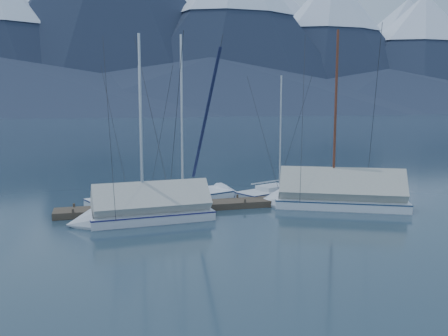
{
  "coord_description": "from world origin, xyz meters",
  "views": [
    {
      "loc": [
        -6.91,
        -22.91,
        5.73
      ],
      "look_at": [
        0.0,
        2.0,
        2.2
      ],
      "focal_mm": 38.0,
      "sensor_mm": 36.0,
      "label": 1
    }
  ],
  "objects_px": {
    "sailboat_open_mid": "(191,197)",
    "sailboat_open_left": "(149,198)",
    "sailboat_open_right": "(284,191)",
    "sailboat_covered_far": "(140,212)",
    "sailboat_covered_near": "(330,197)",
    "person": "(308,183)"
  },
  "relations": [
    {
      "from": "sailboat_open_mid",
      "to": "person",
      "type": "height_order",
      "value": "sailboat_open_mid"
    },
    {
      "from": "sailboat_covered_near",
      "to": "sailboat_covered_far",
      "type": "distance_m",
      "value": 10.56
    },
    {
      "from": "sailboat_open_right",
      "to": "sailboat_covered_far",
      "type": "relative_size",
      "value": 0.83
    },
    {
      "from": "sailboat_open_left",
      "to": "sailboat_covered_near",
      "type": "relative_size",
      "value": 0.81
    },
    {
      "from": "sailboat_covered_near",
      "to": "sailboat_covered_far",
      "type": "bearing_deg",
      "value": -176.94
    },
    {
      "from": "sailboat_covered_near",
      "to": "sailboat_open_right",
      "type": "bearing_deg",
      "value": 102.47
    },
    {
      "from": "sailboat_open_right",
      "to": "person",
      "type": "bearing_deg",
      "value": -85.82
    },
    {
      "from": "person",
      "to": "sailboat_open_left",
      "type": "bearing_deg",
      "value": 84.68
    },
    {
      "from": "sailboat_open_mid",
      "to": "sailboat_open_left",
      "type": "bearing_deg",
      "value": 165.39
    },
    {
      "from": "sailboat_covered_near",
      "to": "sailboat_covered_far",
      "type": "xyz_separation_m",
      "value": [
        -10.54,
        -0.56,
        -0.05
      ]
    },
    {
      "from": "sailboat_open_mid",
      "to": "sailboat_covered_near",
      "type": "xyz_separation_m",
      "value": [
        7.15,
        -3.72,
        0.35
      ]
    },
    {
      "from": "sailboat_open_left",
      "to": "sailboat_covered_near",
      "type": "bearing_deg",
      "value": -24.48
    },
    {
      "from": "sailboat_covered_near",
      "to": "sailboat_open_mid",
      "type": "bearing_deg",
      "value": 152.49
    },
    {
      "from": "sailboat_open_mid",
      "to": "sailboat_covered_near",
      "type": "height_order",
      "value": "sailboat_covered_near"
    },
    {
      "from": "sailboat_open_right",
      "to": "sailboat_covered_far",
      "type": "bearing_deg",
      "value": -153.34
    },
    {
      "from": "sailboat_open_left",
      "to": "sailboat_open_mid",
      "type": "height_order",
      "value": "sailboat_open_mid"
    },
    {
      "from": "sailboat_open_right",
      "to": "sailboat_covered_far",
      "type": "xyz_separation_m",
      "value": [
        -9.6,
        -4.82,
        0.34
      ]
    },
    {
      "from": "sailboat_covered_far",
      "to": "person",
      "type": "height_order",
      "value": "sailboat_covered_far"
    },
    {
      "from": "person",
      "to": "sailboat_covered_far",
      "type": "bearing_deg",
      "value": 114.49
    },
    {
      "from": "sailboat_open_right",
      "to": "sailboat_covered_far",
      "type": "height_order",
      "value": "sailboat_covered_far"
    },
    {
      "from": "sailboat_open_right",
      "to": "person",
      "type": "relative_size",
      "value": 4.95
    },
    {
      "from": "sailboat_covered_near",
      "to": "person",
      "type": "xyz_separation_m",
      "value": [
        -0.72,
        1.27,
        0.63
      ]
    }
  ]
}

